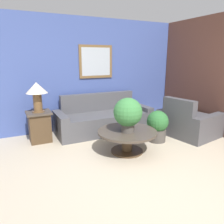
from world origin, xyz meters
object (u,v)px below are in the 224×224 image
armchair (188,123)px  side_table (40,126)px  potted_plant_on_table (128,113)px  potted_plant_floor (157,125)px  coffee_table (127,136)px  couch_main (103,119)px  table_lamp (37,91)px

armchair → side_table: bearing=60.8°
potted_plant_on_table → potted_plant_floor: (0.85, 0.25, -0.41)m
armchair → coffee_table: 1.70m
armchair → potted_plant_on_table: (-1.71, -0.25, 0.47)m
couch_main → side_table: size_ratio=3.52×
couch_main → potted_plant_floor: size_ratio=3.41×
couch_main → coffee_table: bearing=-94.0°
couch_main → side_table: couch_main is taller
table_lamp → potted_plant_on_table: size_ratio=0.98×
armchair → table_lamp: size_ratio=2.11×
table_lamp → armchair: bearing=-19.3°
couch_main → armchair: (1.60, -1.08, -0.01)m
potted_plant_floor → potted_plant_on_table: bearing=-163.7°
table_lamp → couch_main: bearing=0.8°
potted_plant_floor → table_lamp: bearing=154.1°
couch_main → armchair: same height
couch_main → table_lamp: size_ratio=3.67×
couch_main → potted_plant_on_table: 1.41m
table_lamp → potted_plant_on_table: table_lamp is taller
side_table → potted_plant_floor: (2.18, -1.06, 0.02)m
coffee_table → potted_plant_floor: bearing=13.5°
table_lamp → coffee_table: bearing=-43.0°
armchair → coffee_table: bearing=86.8°
coffee_table → potted_plant_floor: potted_plant_floor is taller
coffee_table → potted_plant_on_table: size_ratio=1.75×
coffee_table → potted_plant_floor: (0.83, 0.20, 0.04)m
potted_plant_on_table → potted_plant_floor: 0.98m
couch_main → armchair: size_ratio=1.74×
side_table → potted_plant_floor: bearing=-25.9°
couch_main → table_lamp: table_lamp is taller
couch_main → table_lamp: (-1.44, -0.02, 0.76)m
couch_main → potted_plant_on_table: potted_plant_on_table is taller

